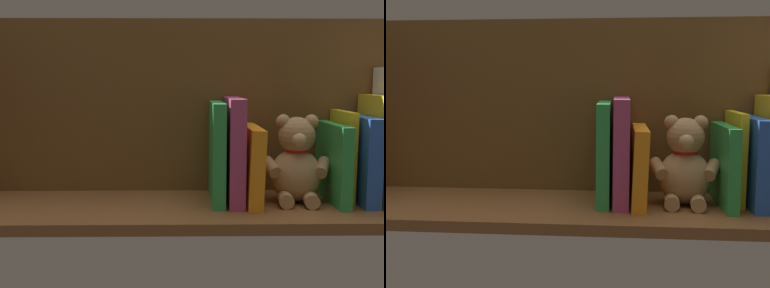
{
  "view_description": "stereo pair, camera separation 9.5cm",
  "coord_description": "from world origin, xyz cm",
  "views": [
    {
      "loc": [
        1.4,
        94.36,
        25.66
      ],
      "look_at": [
        0.0,
        0.0,
        12.59
      ],
      "focal_mm": 43.19,
      "sensor_mm": 36.0,
      "label": 1
    },
    {
      "loc": [
        -8.11,
        94.02,
        25.66
      ],
      "look_at": [
        0.0,
        0.0,
        12.59
      ],
      "focal_mm": 43.19,
      "sensor_mm": 36.0,
      "label": 2
    }
  ],
  "objects": [
    {
      "name": "ground_plane",
      "position": [
        0.0,
        0.0,
        -1.1
      ],
      "size": [
        108.63,
        29.08,
        2.2
      ],
      "primitive_type": "cube",
      "color": "brown"
    },
    {
      "name": "shelf_back_panel",
      "position": [
        0.0,
        -12.29,
        19.69
      ],
      "size": [
        108.63,
        1.5,
        39.39
      ],
      "primitive_type": "cube",
      "color": "brown",
      "rests_on": "ground_plane"
    },
    {
      "name": "book_1",
      "position": [
        -35.89,
        -2.36,
        9.07
      ],
      "size": [
        3.19,
        17.55,
        18.15
      ],
      "primitive_type": "cube",
      "color": "blue",
      "rests_on": "ground_plane"
    },
    {
      "name": "book_3",
      "position": [
        -30.1,
        -1.98,
        8.3
      ],
      "size": [
        2.51,
        18.32,
        16.61
      ],
      "primitive_type": "cube",
      "rotation": [
        0.0,
        0.01,
        0.0
      ],
      "color": "green",
      "rests_on": "ground_plane"
    },
    {
      "name": "teddy_bear",
      "position": [
        -22.04,
        -1.28,
        8.18
      ],
      "size": [
        15.03,
        12.49,
        18.58
      ],
      "rotation": [
        0.0,
        0.0,
        -0.09
      ],
      "color": "tan",
      "rests_on": "ground_plane"
    },
    {
      "name": "book_2",
      "position": [
        -32.79,
        -4.29,
        9.55
      ],
      "size": [
        1.65,
        13.69,
        19.11
      ],
      "primitive_type": "cube",
      "color": "yellow",
      "rests_on": "ground_plane"
    },
    {
      "name": "book_4",
      "position": [
        -12.61,
        -1.73,
        8.02
      ],
      "size": [
        3.37,
        18.82,
        16.12
      ],
      "primitive_type": "cube",
      "rotation": [
        0.0,
        -0.03,
        0.0
      ],
      "color": "orange",
      "rests_on": "ground_plane"
    },
    {
      "name": "book_6",
      "position": [
        -5.31,
        -2.51,
        10.55
      ],
      "size": [
        2.62,
        17.25,
        21.1
      ],
      "primitive_type": "cube",
      "color": "green",
      "rests_on": "ground_plane"
    },
    {
      "name": "book_0",
      "position": [
        -39.44,
        -2.04,
        11.26
      ],
      "size": [
        2.66,
        18.19,
        22.54
      ],
      "primitive_type": "cube",
      "rotation": [
        0.0,
        -0.01,
        0.0
      ],
      "color": "yellow",
      "rests_on": "ground_plane"
    },
    {
      "name": "book_5",
      "position": [
        -8.9,
        -2.29,
        11.01
      ],
      "size": [
        3.23,
        17.7,
        22.02
      ],
      "primitive_type": "cube",
      "rotation": [
        0.0,
        0.0,
        0.0
      ],
      "color": "#B23F72",
      "rests_on": "ground_plane"
    }
  ]
}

